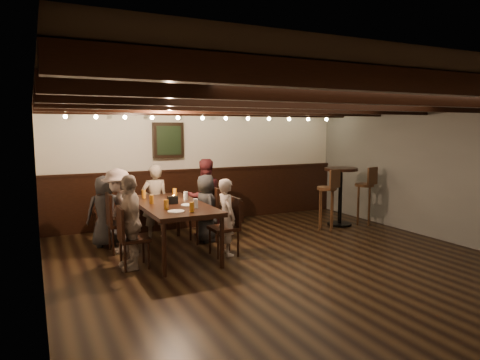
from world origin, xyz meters
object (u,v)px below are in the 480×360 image
dining_table (172,207)px  bar_stool_left (327,207)px  person_left_near (119,211)px  person_right_near (206,208)px  bar_stool_right (364,203)px  person_bench_centre (155,202)px  person_right_far (227,217)px  chair_left_near (121,234)px  high_top_table (340,188)px  chair_right_near (204,225)px  chair_left_far (133,249)px  person_bench_right (204,197)px  person_bench_left (105,211)px  person_left_far (130,222)px  chair_right_far (225,238)px

dining_table → bar_stool_left: bearing=3.8°
person_left_near → person_right_near: bearing=90.0°
bar_stool_right → person_bench_centre: bearing=153.7°
person_right_far → bar_stool_left: (2.45, 0.66, -0.16)m
chair_left_near → high_top_table: size_ratio=0.81×
chair_left_near → chair_right_near: 1.44m
chair_left_far → person_bench_right: 2.15m
dining_table → high_top_table: (3.69, 0.41, 0.04)m
person_bench_centre → high_top_table: person_bench_centre is taller
person_bench_left → person_right_far: person_right_far is taller
person_left_far → high_top_table: (4.45, 0.86, 0.11)m
person_right_near → high_top_table: (2.94, -0.04, 0.19)m
high_top_table → chair_left_far: bearing=-169.0°
chair_left_near → person_right_far: (1.47, -0.90, 0.31)m
chair_right_near → chair_right_far: chair_right_near is taller
chair_right_near → person_left_far: size_ratio=0.71×
chair_right_near → chair_right_far: (-0.00, -0.90, -0.01)m
person_left_near → person_bench_right: bearing=105.3°
person_bench_right → person_left_far: person_bench_right is taller
person_bench_centre → person_right_near: (0.75, -0.60, -0.08)m
person_bench_centre → bar_stool_left: 3.31m
chair_right_far → person_bench_left: (-1.62, 1.35, 0.33)m
chair_right_near → bar_stool_left: 2.49m
chair_left_near → high_top_table: 4.44m
high_top_table → person_right_near: bearing=179.3°
chair_right_far → bar_stool_right: (3.48, 0.71, 0.17)m
bar_stool_right → person_left_near: bearing=162.2°
person_right_far → bar_stool_left: bearing=-74.8°
chair_right_near → high_top_table: size_ratio=0.81×
chair_left_near → chair_right_near: chair_left_near is taller
person_right_far → bar_stool_right: bearing=-78.3°
chair_left_near → chair_left_far: 0.90m
chair_right_near → person_right_far: person_right_far is taller
chair_right_far → person_bench_centre: bearing=25.6°
chair_left_near → person_right_far: bearing=58.5°
chair_right_near → person_bench_centre: bearing=50.2°
person_bench_right → person_left_near: size_ratio=1.05×
dining_table → person_left_far: person_left_far is taller
chair_left_far → bar_stool_right: bearing=98.3°
person_bench_left → person_left_far: (0.15, -1.35, 0.07)m
chair_right_near → person_right_far: bearing=-178.1°
person_right_far → person_bench_right: bearing=-6.3°
person_right_far → dining_table: bearing=59.0°
dining_table → person_left_far: 0.88m
chair_right_far → person_left_far: (-1.47, 0.00, 0.40)m
chair_right_near → dining_table: bearing=122.0°
chair_right_far → chair_left_far: bearing=90.0°
person_right_far → person_left_near: bearing=59.0°
person_bench_left → chair_right_far: bearing=140.2°
person_bench_left → bar_stool_right: size_ratio=1.00×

